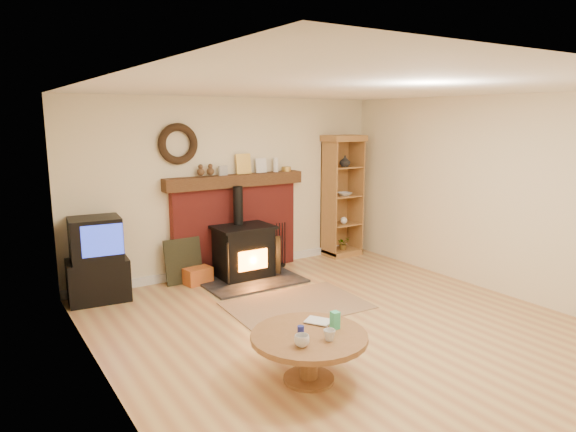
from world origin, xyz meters
TOP-DOWN VIEW (x-y plane):
  - ground at (0.00, 0.00)m, footprint 5.50×5.50m
  - room_shell at (-0.02, 0.09)m, footprint 5.02×5.52m
  - chimney_breast at (0.00, 2.67)m, footprint 2.20×0.22m
  - wood_stove at (-0.07, 2.28)m, footprint 1.40×1.00m
  - area_rug at (-0.05, 0.93)m, footprint 1.72×1.23m
  - tv_unit at (-2.07, 2.47)m, footprint 0.79×0.59m
  - curio_cabinet at (1.93, 2.56)m, footprint 0.65×0.47m
  - firelog_box at (-0.74, 2.40)m, footprint 0.40×0.28m
  - leaning_painting at (-0.89, 2.55)m, footprint 0.53×0.14m
  - fire_tools at (0.68, 2.50)m, footprint 0.19×0.16m
  - coffee_table at (-0.99, -0.67)m, footprint 1.04×1.04m

SIDE VIEW (x-z plane):
  - ground at x=0.00m, z-range 0.00..0.00m
  - area_rug at x=-0.05m, z-range 0.00..0.01m
  - firelog_box at x=-0.74m, z-range 0.00..0.23m
  - fire_tools at x=0.68m, z-range -0.19..0.51m
  - leaning_painting at x=-0.89m, z-range 0.00..0.64m
  - coffee_table at x=-0.99m, z-range 0.06..0.66m
  - wood_stove at x=-0.07m, z-range -0.29..1.05m
  - tv_unit at x=-2.07m, z-range -0.02..1.06m
  - chimney_breast at x=0.00m, z-range -0.09..1.69m
  - curio_cabinet at x=1.93m, z-range 0.00..2.02m
  - room_shell at x=-0.02m, z-range 0.41..3.02m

